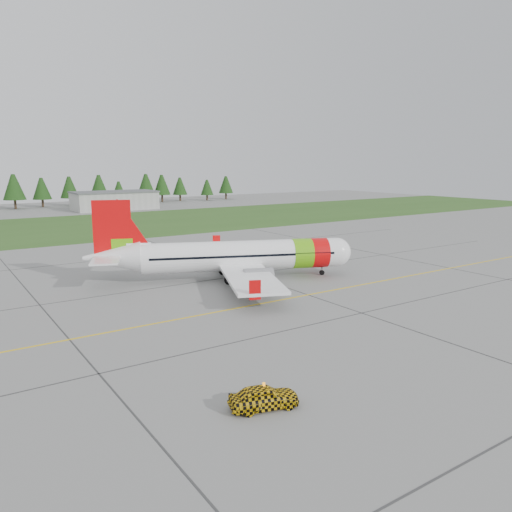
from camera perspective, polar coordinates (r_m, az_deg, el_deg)
ground at (r=42.59m, az=2.42°, el=-8.75°), size 320.00×320.00×0.00m
aircraft at (r=61.10m, az=-2.29°, el=-0.00°), size 31.23×29.66×9.92m
follow_me_car at (r=29.58m, az=0.90°, el=-13.44°), size 1.80×1.97×4.13m
grass_strip at (r=117.68m, az=-21.89°, el=2.98°), size 320.00×50.00×0.03m
taxi_guideline at (r=48.95m, az=-3.15°, el=-6.14°), size 120.00×0.25×0.02m
hangar_east at (r=158.52m, az=-15.85°, el=6.06°), size 24.00×12.00×5.20m
treeline at (r=172.27m, az=-25.97°, el=6.53°), size 160.00×8.00×10.00m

